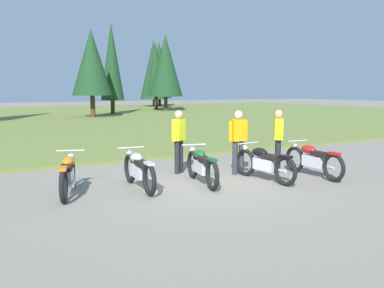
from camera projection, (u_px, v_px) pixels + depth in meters
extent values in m
plane|color=gray|center=(205.00, 185.00, 9.93)|extent=(140.00, 140.00, 0.00)
cube|color=olive|center=(26.00, 118.00, 32.09)|extent=(80.00, 44.00, 0.10)
cylinder|color=#47331E|center=(93.00, 107.00, 32.68)|extent=(0.36, 0.36, 1.77)
cone|color=#193D1E|center=(91.00, 62.00, 32.25)|extent=(3.02, 3.02, 4.98)
cylinder|color=#47331E|center=(113.00, 108.00, 37.12)|extent=(0.36, 0.36, 1.29)
cone|color=#193D1E|center=(112.00, 62.00, 36.62)|extent=(2.03, 2.03, 6.59)
cylinder|color=#47331E|center=(156.00, 102.00, 45.61)|extent=(0.36, 0.36, 1.72)
cone|color=#193D1E|center=(156.00, 68.00, 45.15)|extent=(2.12, 2.12, 5.45)
cylinder|color=#47331E|center=(166.00, 104.00, 43.20)|extent=(0.36, 0.36, 1.53)
cone|color=#193D1E|center=(166.00, 66.00, 42.71)|extent=(3.43, 3.43, 6.13)
cylinder|color=#47331E|center=(154.00, 103.00, 53.87)|extent=(0.36, 0.36, 1.02)
cone|color=#193D1E|center=(154.00, 69.00, 53.34)|extent=(3.48, 3.48, 7.40)
cylinder|color=#47331E|center=(160.00, 102.00, 56.14)|extent=(0.36, 0.36, 1.10)
cone|color=#193D1E|center=(159.00, 70.00, 55.61)|extent=(3.17, 3.17, 7.33)
torus|color=black|center=(72.00, 172.00, 9.66)|extent=(0.34, 0.69, 0.70)
torus|color=black|center=(64.00, 186.00, 8.29)|extent=(0.34, 0.69, 0.70)
cube|color=silver|center=(68.00, 176.00, 8.97)|extent=(0.41, 0.67, 0.28)
ellipsoid|color=orange|center=(68.00, 162.00, 9.11)|extent=(0.41, 0.54, 0.22)
cube|color=black|center=(66.00, 168.00, 8.73)|extent=(0.37, 0.53, 0.10)
cube|color=orange|center=(63.00, 169.00, 8.25)|extent=(0.24, 0.35, 0.06)
cylinder|color=silver|center=(70.00, 151.00, 9.50)|extent=(0.59, 0.24, 0.03)
sphere|color=silver|center=(71.00, 156.00, 9.63)|extent=(0.14, 0.14, 0.14)
cylinder|color=silver|center=(73.00, 184.00, 8.71)|extent=(0.26, 0.54, 0.07)
torus|color=black|center=(130.00, 168.00, 10.13)|extent=(0.16, 0.71, 0.70)
torus|color=black|center=(149.00, 180.00, 8.87)|extent=(0.16, 0.71, 0.70)
cube|color=silver|center=(139.00, 171.00, 9.50)|extent=(0.25, 0.65, 0.28)
ellipsoid|color=#B7B7BC|center=(136.00, 158.00, 9.62)|extent=(0.30, 0.50, 0.22)
cube|color=black|center=(142.00, 163.00, 9.27)|extent=(0.26, 0.50, 0.10)
cube|color=#B7B7BC|center=(149.00, 163.00, 8.83)|extent=(0.17, 0.33, 0.06)
cylinder|color=silver|center=(131.00, 148.00, 9.98)|extent=(0.62, 0.08, 0.03)
sphere|color=silver|center=(129.00, 152.00, 10.10)|extent=(0.14, 0.14, 0.14)
cylinder|color=silver|center=(149.00, 178.00, 9.30)|extent=(0.12, 0.55, 0.07)
torus|color=black|center=(193.00, 164.00, 10.67)|extent=(0.24, 0.71, 0.70)
torus|color=black|center=(212.00, 175.00, 9.35)|extent=(0.24, 0.71, 0.70)
cube|color=silver|center=(202.00, 167.00, 10.00)|extent=(0.33, 0.67, 0.28)
ellipsoid|color=#144C23|center=(199.00, 154.00, 10.14)|extent=(0.35, 0.52, 0.22)
cube|color=black|center=(205.00, 159.00, 9.77)|extent=(0.32, 0.52, 0.10)
cube|color=#144C23|center=(212.00, 160.00, 9.31)|extent=(0.20, 0.34, 0.06)
cylinder|color=silver|center=(194.00, 145.00, 10.51)|extent=(0.61, 0.16, 0.03)
sphere|color=silver|center=(192.00, 149.00, 10.64)|extent=(0.14, 0.14, 0.14)
cylinder|color=silver|center=(212.00, 173.00, 9.77)|extent=(0.18, 0.55, 0.07)
torus|color=black|center=(246.00, 162.00, 10.96)|extent=(0.15, 0.71, 0.70)
torus|color=black|center=(285.00, 171.00, 9.80)|extent=(0.15, 0.71, 0.70)
cube|color=silver|center=(264.00, 164.00, 10.38)|extent=(0.24, 0.65, 0.28)
ellipsoid|color=black|center=(260.00, 152.00, 10.49)|extent=(0.29, 0.50, 0.22)
cube|color=black|center=(271.00, 157.00, 10.17)|extent=(0.25, 0.49, 0.10)
cube|color=black|center=(286.00, 156.00, 9.76)|extent=(0.16, 0.33, 0.06)
cylinder|color=silver|center=(248.00, 143.00, 10.81)|extent=(0.62, 0.07, 0.03)
sphere|color=silver|center=(245.00, 148.00, 10.93)|extent=(0.14, 0.14, 0.14)
cylinder|color=silver|center=(277.00, 170.00, 10.22)|extent=(0.11, 0.55, 0.07)
torus|color=black|center=(295.00, 159.00, 11.48)|extent=(0.13, 0.70, 0.70)
torus|color=black|center=(334.00, 168.00, 10.24)|extent=(0.13, 0.70, 0.70)
cube|color=silver|center=(313.00, 161.00, 10.85)|extent=(0.23, 0.65, 0.28)
ellipsoid|color=#AD1919|center=(309.00, 149.00, 10.98)|extent=(0.28, 0.49, 0.22)
cube|color=black|center=(320.00, 154.00, 10.63)|extent=(0.24, 0.49, 0.10)
cube|color=#AD1919|center=(334.00, 154.00, 10.20)|extent=(0.15, 0.33, 0.06)
cylinder|color=silver|center=(298.00, 141.00, 11.32)|extent=(0.62, 0.06, 0.03)
sphere|color=silver|center=(295.00, 145.00, 11.45)|extent=(0.14, 0.14, 0.14)
cylinder|color=silver|center=(326.00, 166.00, 10.66)|extent=(0.10, 0.55, 0.07)
cylinder|color=#2D2D38|center=(235.00, 158.00, 11.14)|extent=(0.14, 0.14, 0.88)
cylinder|color=#2D2D38|center=(241.00, 157.00, 11.20)|extent=(0.14, 0.14, 0.88)
cube|color=orange|center=(239.00, 130.00, 11.08)|extent=(0.39, 0.28, 0.56)
sphere|color=beige|center=(239.00, 115.00, 11.03)|extent=(0.22, 0.22, 0.22)
cylinder|color=orange|center=(230.00, 131.00, 11.00)|extent=(0.09, 0.09, 0.52)
cylinder|color=orange|center=(246.00, 131.00, 11.16)|extent=(0.09, 0.09, 0.52)
cylinder|color=black|center=(177.00, 157.00, 11.23)|extent=(0.14, 0.14, 0.88)
cylinder|color=black|center=(181.00, 156.00, 11.39)|extent=(0.14, 0.14, 0.88)
cube|color=#D8EA19|center=(179.00, 130.00, 11.22)|extent=(0.42, 0.38, 0.56)
sphere|color=tan|center=(179.00, 115.00, 11.17)|extent=(0.22, 0.22, 0.22)
cylinder|color=#D8EA19|center=(174.00, 131.00, 11.02)|extent=(0.09, 0.09, 0.52)
cylinder|color=#D8EA19|center=(183.00, 130.00, 11.42)|extent=(0.09, 0.09, 0.52)
cylinder|color=black|center=(277.00, 155.00, 11.64)|extent=(0.14, 0.14, 0.88)
cylinder|color=black|center=(278.00, 156.00, 11.46)|extent=(0.14, 0.14, 0.88)
cube|color=#D8EA19|center=(278.00, 129.00, 11.46)|extent=(0.39, 0.42, 0.56)
sphere|color=tan|center=(279.00, 114.00, 11.41)|extent=(0.22, 0.22, 0.22)
cylinder|color=#D8EA19|center=(278.00, 129.00, 11.69)|extent=(0.09, 0.09, 0.52)
cylinder|color=#D8EA19|center=(279.00, 130.00, 11.24)|extent=(0.09, 0.09, 0.52)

